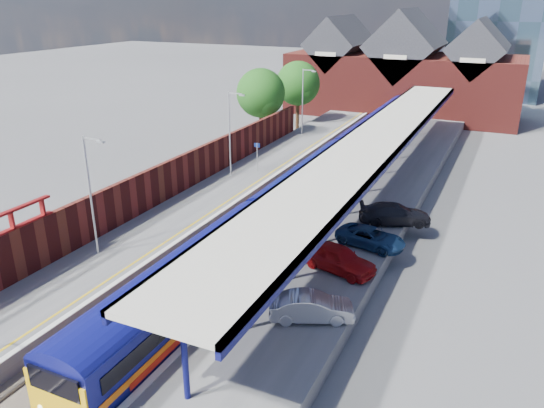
{
  "coord_description": "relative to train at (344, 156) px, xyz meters",
  "views": [
    {
      "loc": [
        14.52,
        -15.01,
        14.92
      ],
      "look_at": [
        1.18,
        13.69,
        2.6
      ],
      "focal_mm": 35.0,
      "sensor_mm": 36.0,
      "label": 1
    }
  ],
  "objects": [
    {
      "name": "brick_wall",
      "position": [
        -9.59,
        -14.47,
        0.33
      ],
      "size": [
        0.35,
        50.0,
        3.86
      ],
      "color": "#5D1C18",
      "rests_on": "left_platform"
    },
    {
      "name": "parked_car_blue",
      "position": [
        6.26,
        -14.43,
        -0.54
      ],
      "size": [
        4.47,
        2.71,
        1.16
      ],
      "primitive_type": "imported",
      "rotation": [
        0.0,
        0.0,
        1.37
      ],
      "color": "navy",
      "rests_on": "right_platform"
    },
    {
      "name": "tree_far",
      "position": [
        -10.84,
        15.9,
        3.23
      ],
      "size": [
        5.2,
        5.2,
        8.1
      ],
      "color": "#382314",
      "rests_on": "ground"
    },
    {
      "name": "platform_sign",
      "position": [
        -6.49,
        -4.01,
        0.57
      ],
      "size": [
        0.55,
        0.08,
        2.5
      ],
      "color": "#A5A8AA",
      "rests_on": "left_platform"
    },
    {
      "name": "coping_right",
      "position": [
        1.66,
        -8.01,
        -1.1
      ],
      "size": [
        0.3,
        76.0,
        0.05
      ],
      "primitive_type": "cube",
      "color": "silver",
      "rests_on": "right_platform"
    },
    {
      "name": "lamp_post_d",
      "position": [
        -7.86,
        9.99,
        2.87
      ],
      "size": [
        1.48,
        0.18,
        7.0
      ],
      "color": "#A5A8AA",
      "rests_on": "left_platform"
    },
    {
      "name": "coping_left",
      "position": [
        -4.64,
        -8.01,
        -1.1
      ],
      "size": [
        0.3,
        76.0,
        0.05
      ],
      "primitive_type": "cube",
      "color": "silver",
      "rests_on": "left_platform"
    },
    {
      "name": "lamp_post_c",
      "position": [
        -7.86,
        -6.01,
        2.87
      ],
      "size": [
        1.48,
        0.18,
        7.0
      ],
      "color": "#A5A8AA",
      "rests_on": "left_platform"
    },
    {
      "name": "yellow_line",
      "position": [
        -5.24,
        -8.01,
        -1.12
      ],
      "size": [
        0.14,
        76.0,
        0.01
      ],
      "primitive_type": "cube",
      "color": "yellow",
      "rests_on": "left_platform"
    },
    {
      "name": "train",
      "position": [
        0.0,
        0.0,
        0.0
      ],
      "size": [
        2.88,
        65.91,
        3.45
      ],
      "color": "#0D105F",
      "rests_on": "ground"
    },
    {
      "name": "canopy",
      "position": [
        3.99,
        -6.06,
        3.13
      ],
      "size": [
        4.5,
        52.0,
        4.48
      ],
      "color": "#0E1054",
      "rests_on": "right_platform"
    },
    {
      "name": "parked_car_red",
      "position": [
        5.43,
        -18.15,
        -0.39
      ],
      "size": [
        4.61,
        2.84,
        1.47
      ],
      "primitive_type": "imported",
      "rotation": [
        0.0,
        0.0,
        1.3
      ],
      "color": "#9F0D0F",
      "rests_on": "right_platform"
    },
    {
      "name": "right_platform",
      "position": [
        4.51,
        -8.01,
        -1.62
      ],
      "size": [
        6.0,
        76.0,
        1.0
      ],
      "primitive_type": "cube",
      "color": "#565659",
      "rests_on": "ground"
    },
    {
      "name": "tree_near",
      "position": [
        -11.84,
        7.9,
        3.23
      ],
      "size": [
        5.2,
        5.2,
        8.1
      ],
      "color": "#382314",
      "rests_on": "ground"
    },
    {
      "name": "parked_car_dark",
      "position": [
        6.78,
        -10.36,
        -0.44
      ],
      "size": [
        5.04,
        3.41,
        1.36
      ],
      "primitive_type": "imported",
      "rotation": [
        0.0,
        0.0,
        1.93
      ],
      "color": "black",
      "rests_on": "right_platform"
    },
    {
      "name": "left_platform",
      "position": [
        -6.99,
        -8.01,
        -1.62
      ],
      "size": [
        5.0,
        76.0,
        1.0
      ],
      "primitive_type": "cube",
      "color": "#565659",
      "rests_on": "ground"
    },
    {
      "name": "parked_car_silver",
      "position": [
        5.82,
        -23.19,
        -0.48
      ],
      "size": [
        4.13,
        2.87,
        1.29
      ],
      "primitive_type": "imported",
      "rotation": [
        0.0,
        0.0,
        2.0
      ],
      "color": "#AEADB2",
      "rests_on": "right_platform"
    },
    {
      "name": "lamp_post_b",
      "position": [
        -7.86,
        -22.01,
        2.87
      ],
      "size": [
        1.48,
        0.18,
        7.0
      ],
      "color": "#A5A8AA",
      "rests_on": "left_platform"
    },
    {
      "name": "ground",
      "position": [
        -1.49,
        1.99,
        -2.12
      ],
      "size": [
        240.0,
        240.0,
        0.0
      ],
      "primitive_type": "plane",
      "color": "#5B5B5E",
      "rests_on": "ground"
    },
    {
      "name": "station_building",
      "position": [
        -1.49,
        29.99,
        3.33
      ],
      "size": [
        30.0,
        12.12,
        13.78
      ],
      "color": "#5D1C18",
      "rests_on": "ground"
    },
    {
      "name": "rails",
      "position": [
        -1.49,
        -8.01,
        -2.0
      ],
      "size": [
        4.51,
        76.0,
        0.14
      ],
      "color": "slate",
      "rests_on": "ground"
    },
    {
      "name": "ballast_bed",
      "position": [
        -1.49,
        -8.01,
        -2.09
      ],
      "size": [
        6.0,
        76.0,
        0.06
      ],
      "primitive_type": "cube",
      "color": "#473D33",
      "rests_on": "ground"
    }
  ]
}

